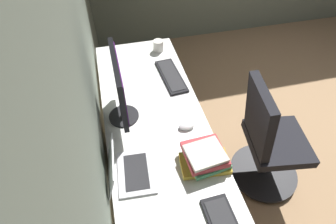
{
  "coord_description": "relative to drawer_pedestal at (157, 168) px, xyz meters",
  "views": [
    {
      "loc": [
        -1.18,
        2.17,
        2.08
      ],
      "look_at": [
        -0.14,
        1.92,
        0.95
      ],
      "focal_mm": 28.98,
      "sensor_mm": 36.0,
      "label": 1
    }
  ],
  "objects": [
    {
      "name": "wall_back",
      "position": [
        0.12,
        0.38,
        0.95
      ],
      "size": [
        4.83,
        0.1,
        2.6
      ],
      "primitive_type": "cube",
      "color": "slate",
      "rests_on": "ground"
    },
    {
      "name": "desk",
      "position": [
        -0.02,
        -0.03,
        0.32
      ],
      "size": [
        2.22,
        0.67,
        0.73
      ],
      "color": "white",
      "rests_on": "ground"
    },
    {
      "name": "monitor_primary",
      "position": [
        0.21,
        0.17,
        0.65
      ],
      "size": [
        0.47,
        0.2,
        0.47
      ],
      "color": "black",
      "rests_on": "desk"
    },
    {
      "name": "office_chair",
      "position": [
        -0.05,
        -0.83,
        0.11
      ],
      "size": [
        0.56,
        0.58,
        0.97
      ],
      "color": "black",
      "rests_on": "ground"
    },
    {
      "name": "keyboard_main",
      "position": [
        0.54,
        -0.24,
        0.39
      ],
      "size": [
        0.43,
        0.17,
        0.02
      ],
      "color": "black",
      "rests_on": "desk"
    },
    {
      "name": "mouse_main",
      "position": [
        0.02,
        -0.21,
        0.4
      ],
      "size": [
        0.06,
        0.1,
        0.03
      ],
      "primitive_type": "ellipsoid",
      "color": "silver",
      "rests_on": "desk"
    },
    {
      "name": "book_stack_near",
      "position": [
        -0.27,
        -0.23,
        0.44
      ],
      "size": [
        0.24,
        0.29,
        0.12
      ],
      "color": "gold",
      "rests_on": "desk"
    },
    {
      "name": "drawer_pedestal",
      "position": [
        0.0,
        0.0,
        0.0
      ],
      "size": [
        0.4,
        0.51,
        0.69
      ],
      "color": "white",
      "rests_on": "ground"
    },
    {
      "name": "coffee_mug",
      "position": [
        0.92,
        -0.22,
        0.43
      ],
      "size": [
        0.13,
        0.09,
        0.09
      ],
      "color": "silver",
      "rests_on": "desk"
    },
    {
      "name": "laptop_left",
      "position": [
        -0.23,
        0.21,
        0.43
      ],
      "size": [
        0.31,
        0.28,
        0.2
      ],
      "color": "silver",
      "rests_on": "desk"
    }
  ]
}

